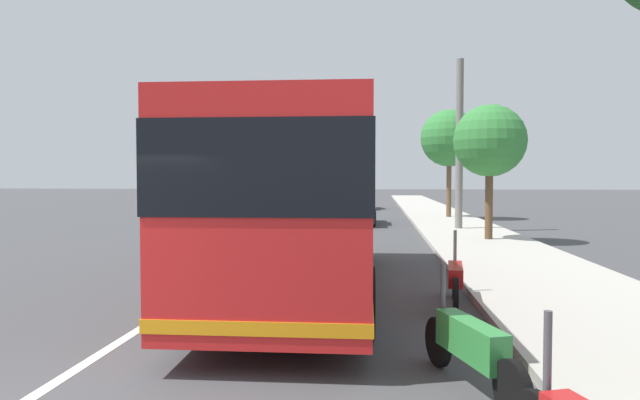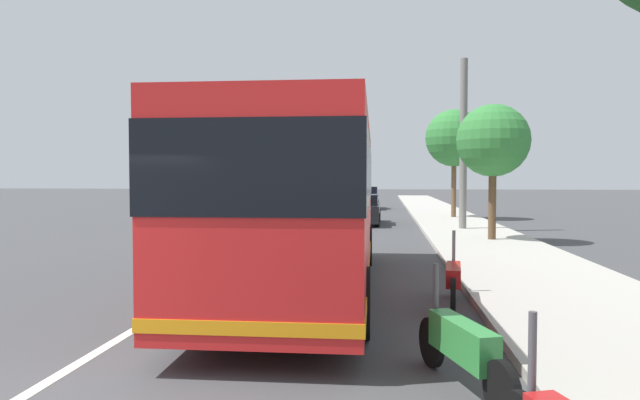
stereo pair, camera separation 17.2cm
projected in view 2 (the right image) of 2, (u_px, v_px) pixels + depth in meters
name	position (u px, v px, depth m)	size (l,w,h in m)	color
sidewalk_curb	(524.00, 268.00, 13.44)	(110.00, 3.60, 0.14)	#B2ADA3
lane_divider_line	(241.00, 265.00, 14.24)	(110.00, 0.16, 0.01)	silver
coach_bus	(305.00, 196.00, 11.06)	(10.28, 2.78, 3.26)	red
motorcycle_far_end	(462.00, 347.00, 5.83)	(2.08, 0.77, 1.24)	black
motorcycle_by_tree	(453.00, 280.00, 9.66)	(2.15, 0.38, 1.27)	black
car_side_street	(360.00, 210.00, 27.16)	(4.69, 1.98, 1.44)	black
car_behind_bus	(366.00, 199.00, 40.72)	(4.48, 1.89, 1.61)	navy
roadside_tree_mid_block	(493.00, 141.00, 19.01)	(2.46, 2.46, 4.73)	brown
roadside_tree_far_block	(454.00, 138.00, 30.06)	(3.07, 3.07, 5.92)	brown
utility_pole	(463.00, 146.00, 23.18)	(0.30, 0.30, 7.15)	slate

